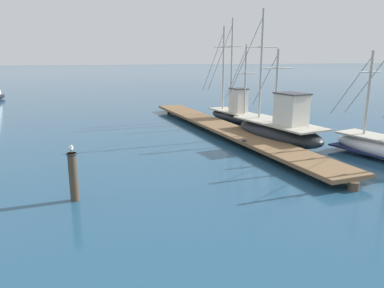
% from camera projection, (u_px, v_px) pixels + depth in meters
% --- Properties ---
extents(floating_dock, '(3.48, 19.65, 0.53)m').
position_uv_depth(floating_dock, '(222.00, 127.00, 20.58)').
color(floating_dock, brown).
rests_on(floating_dock, ground).
extents(fishing_boat_1, '(2.36, 6.43, 6.65)m').
position_uv_depth(fishing_boat_1, '(233.00, 112.00, 24.05)').
color(fishing_boat_1, black).
rests_on(fishing_boat_1, ground).
extents(fishing_boat_2, '(3.21, 7.45, 6.63)m').
position_uv_depth(fishing_boat_2, '(279.00, 129.00, 18.11)').
color(fishing_boat_2, black).
rests_on(fishing_boat_2, ground).
extents(mooring_piling, '(0.30, 0.30, 1.50)m').
position_uv_depth(mooring_piling, '(73.00, 176.00, 10.90)').
color(mooring_piling, '#4C3D2D').
rests_on(mooring_piling, ground).
extents(perched_seagull, '(0.16, 0.38, 0.27)m').
position_uv_depth(perched_seagull, '(71.00, 148.00, 10.70)').
color(perched_seagull, gold).
rests_on(perched_seagull, mooring_piling).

